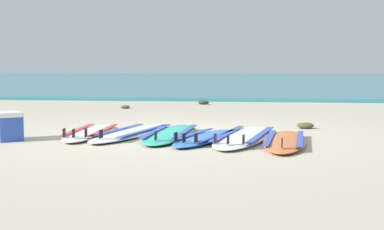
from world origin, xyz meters
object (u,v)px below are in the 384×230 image
at_px(surfboard_5, 285,141).
at_px(surfboard_0, 91,132).
at_px(surfboard_4, 244,137).
at_px(cooler_box, 7,126).
at_px(surfboard_1, 131,133).
at_px(surfboard_2, 171,134).
at_px(surfboard_3, 206,138).

bearing_deg(surfboard_5, surfboard_0, 168.69).
xyz_separation_m(surfboard_4, cooler_box, (-3.13, -0.50, 0.16)).
relative_size(surfboard_0, surfboard_1, 0.93).
distance_m(surfboard_2, cooler_box, 2.20).
relative_size(surfboard_2, surfboard_4, 0.92).
bearing_deg(cooler_box, surfboard_2, 18.15).
xyz_separation_m(surfboard_0, surfboard_4, (2.20, -0.20, -0.00)).
xyz_separation_m(surfboard_2, surfboard_5, (1.57, -0.54, 0.00)).
distance_m(surfboard_5, cooler_box, 3.66).
bearing_deg(surfboard_5, cooler_box, -177.69).
distance_m(surfboard_3, cooler_box, 2.64).
height_order(surfboard_2, surfboard_4, same).
bearing_deg(surfboard_1, surfboard_0, 179.75).
bearing_deg(surfboard_2, surfboard_4, -10.22).
distance_m(surfboard_1, cooler_box, 1.66).
relative_size(surfboard_2, surfboard_3, 1.19).
bearing_deg(surfboard_3, surfboard_5, -9.95).
relative_size(surfboard_2, cooler_box, 4.31).
distance_m(surfboard_2, surfboard_5, 1.66).
bearing_deg(cooler_box, surfboard_0, 36.95).
distance_m(surfboard_1, surfboard_4, 1.63).
bearing_deg(surfboard_0, surfboard_4, -5.13).
bearing_deg(surfboard_4, surfboard_0, 174.87).
bearing_deg(cooler_box, surfboard_1, 24.63).
bearing_deg(surfboard_2, surfboard_3, -33.60).
xyz_separation_m(surfboard_0, cooler_box, (-0.92, -0.69, 0.16)).
bearing_deg(surfboard_0, surfboard_5, -11.31).
xyz_separation_m(surfboard_3, surfboard_5, (1.03, -0.18, -0.00)).
bearing_deg(surfboard_2, surfboard_5, -18.88).
xyz_separation_m(surfboard_4, surfboard_5, (0.53, -0.35, -0.00)).
height_order(surfboard_1, surfboard_3, same).
height_order(surfboard_5, cooler_box, cooler_box).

